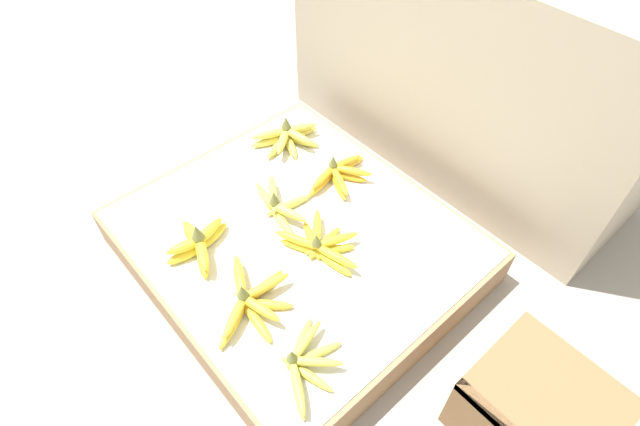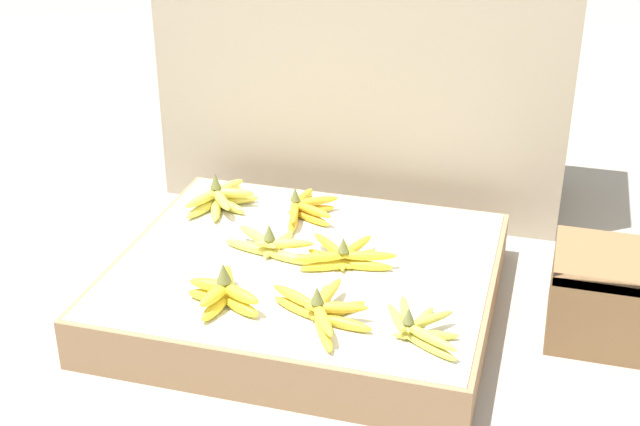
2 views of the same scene
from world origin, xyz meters
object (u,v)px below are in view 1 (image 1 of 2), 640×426
object	(u,v)px
banana_bunch_front_midright	(250,300)
banana_bunch_middle_midright	(320,245)
banana_bunch_middle_midleft	(278,205)
banana_bunch_back_left	(287,137)
banana_bunch_back_midleft	(339,174)
banana_bunch_front_midleft	(199,244)
wooden_crate	(535,413)
banana_bunch_front_right	(304,364)

from	to	relation	value
banana_bunch_front_midright	banana_bunch_middle_midright	distance (m)	0.26
banana_bunch_middle_midleft	banana_bunch_back_left	distance (m)	0.32
banana_bunch_middle_midleft	banana_bunch_back_midleft	world-z (taller)	banana_bunch_middle_midleft
banana_bunch_front_midleft	banana_bunch_back_midleft	distance (m)	0.51
banana_bunch_middle_midleft	banana_bunch_back_midleft	xyz separation A→B (m)	(0.02, 0.24, -0.00)
banana_bunch_front_midright	banana_bunch_middle_midleft	bearing A→B (deg)	129.13
banana_bunch_middle_midright	banana_bunch_back_midleft	size ratio (longest dim) A/B	0.98
wooden_crate	banana_bunch_front_midright	xyz separation A→B (m)	(-0.67, -0.34, 0.05)
banana_bunch_middle_midright	banana_bunch_middle_midleft	bearing A→B (deg)	178.64
banana_bunch_front_midright	banana_bunch_middle_midleft	size ratio (longest dim) A/B	1.03
banana_bunch_front_midright	banana_bunch_front_midleft	bearing A→B (deg)	-179.39
banana_bunch_middle_midright	banana_bunch_back_midleft	distance (m)	0.30
banana_bunch_middle_midleft	banana_bunch_back_left	bearing A→B (deg)	135.98
banana_bunch_back_midleft	banana_bunch_front_right	bearing A→B (deg)	-50.30
banana_bunch_front_right	banana_bunch_middle_midleft	xyz separation A→B (m)	(-0.45, 0.28, 0.00)
banana_bunch_front_midleft	banana_bunch_front_midright	size ratio (longest dim) A/B	0.79
banana_bunch_front_right	banana_bunch_front_midright	bearing A→B (deg)	178.10
banana_bunch_back_left	banana_bunch_front_right	bearing A→B (deg)	-36.34
banana_bunch_front_midright	banana_bunch_front_right	size ratio (longest dim) A/B	1.32
banana_bunch_front_midright	banana_bunch_back_left	xyz separation A→B (m)	(-0.45, 0.49, 0.00)
banana_bunch_middle_midleft	banana_bunch_middle_midright	world-z (taller)	banana_bunch_middle_midleft
banana_bunch_front_midleft	banana_bunch_back_left	distance (m)	0.54
banana_bunch_front_right	banana_bunch_back_left	xyz separation A→B (m)	(-0.68, 0.50, 0.01)
banana_bunch_front_midleft	banana_bunch_back_midleft	xyz separation A→B (m)	(0.05, 0.51, -0.01)
banana_bunch_front_midleft	banana_bunch_back_left	size ratio (longest dim) A/B	0.89
banana_bunch_front_right	banana_bunch_back_left	distance (m)	0.85
banana_bunch_front_midleft	wooden_crate	bearing A→B (deg)	20.34
banana_bunch_front_midleft	banana_bunch_middle_midright	world-z (taller)	banana_bunch_front_midleft
wooden_crate	banana_bunch_back_midleft	world-z (taller)	banana_bunch_back_midleft
banana_bunch_middle_midleft	banana_bunch_back_left	size ratio (longest dim) A/B	1.10
banana_bunch_front_midright	banana_bunch_front_right	world-z (taller)	banana_bunch_front_midright
banana_bunch_front_midleft	banana_bunch_back_midleft	world-z (taller)	banana_bunch_front_midleft
banana_bunch_middle_midright	banana_bunch_back_left	bearing A→B (deg)	152.19
banana_bunch_front_midright	banana_bunch_back_left	bearing A→B (deg)	132.44
banana_bunch_front_right	banana_bunch_back_midleft	xyz separation A→B (m)	(-0.42, 0.51, 0.00)
banana_bunch_front_midright	banana_bunch_middle_midright	size ratio (longest dim) A/B	1.06
banana_bunch_middle_midleft	banana_bunch_back_midleft	size ratio (longest dim) A/B	1.01
banana_bunch_front_midleft	banana_bunch_front_right	world-z (taller)	banana_bunch_front_midleft
banana_bunch_front_right	banana_bunch_middle_midright	distance (m)	0.37
banana_bunch_middle_midright	banana_bunch_back_left	size ratio (longest dim) A/B	1.07
wooden_crate	banana_bunch_middle_midleft	xyz separation A→B (m)	(-0.89, -0.07, 0.05)
wooden_crate	banana_bunch_middle_midleft	world-z (taller)	banana_bunch_middle_midleft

